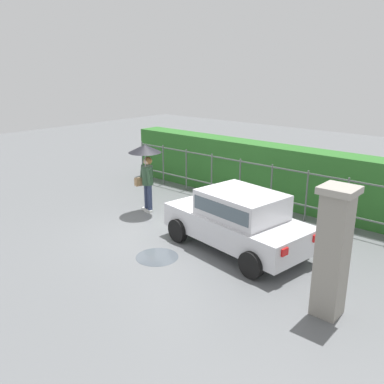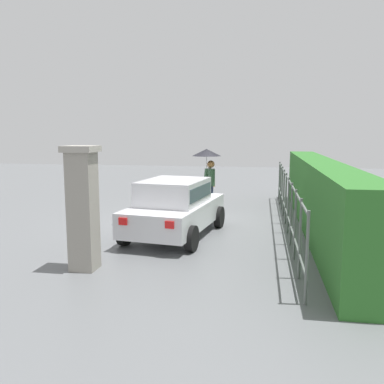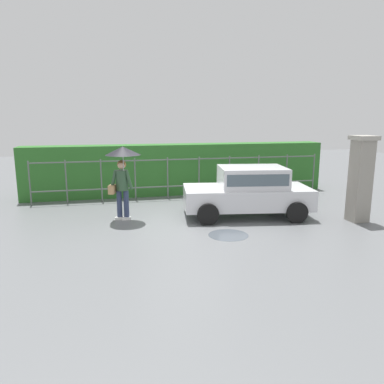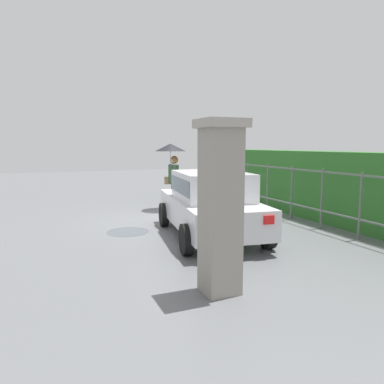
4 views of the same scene
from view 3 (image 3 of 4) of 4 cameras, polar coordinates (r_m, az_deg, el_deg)
name	(u,v)px [view 3 (image 3 of 4)]	position (r m, az deg, el deg)	size (l,w,h in m)	color
ground_plane	(182,222)	(10.48, -1.56, -4.71)	(40.00, 40.00, 0.00)	slate
car	(249,190)	(11.12, 8.72, 0.37)	(3.92, 2.29, 1.48)	silver
pedestrian	(122,165)	(10.61, -10.68, 4.07)	(0.98, 0.98, 2.12)	#2D3856
gate_pillar	(360,178)	(11.39, 24.47, 1.96)	(0.60, 0.60, 2.42)	gray
fence_section	(183,176)	(13.47, -1.32, 2.53)	(10.51, 0.05, 1.50)	#59605B
hedge_row	(179,169)	(14.29, -2.01, 3.56)	(11.46, 0.90, 1.90)	#2D6B28
puddle_near	(228,235)	(9.44, 5.60, -6.60)	(1.02, 1.02, 0.00)	#4C545B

